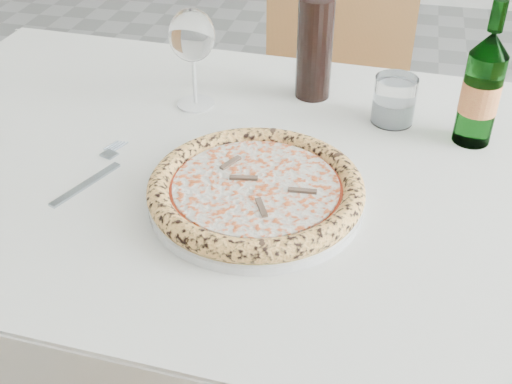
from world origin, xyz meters
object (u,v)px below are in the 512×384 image
at_px(pizza, 256,188).
at_px(wine_bottle, 315,38).
at_px(beer_bottle, 482,89).
at_px(dining_table, 270,213).
at_px(plate, 256,198).
at_px(wine_glass, 192,38).
at_px(chair_far, 341,75).
at_px(tumbler, 394,103).

height_order(pizza, wine_bottle, wine_bottle).
bearing_deg(beer_bottle, dining_table, -153.85).
distance_m(dining_table, plate, 0.14).
bearing_deg(wine_glass, chair_far, 73.15).
relative_size(plate, tumbler, 3.75).
height_order(pizza, wine_glass, wine_glass).
relative_size(chair_far, beer_bottle, 3.96).
distance_m(plate, pizza, 0.02).
bearing_deg(chair_far, wine_glass, -106.85).
height_order(wine_glass, beer_bottle, beer_bottle).
xyz_separation_m(plate, wine_glass, (-0.17, 0.27, 0.12)).
bearing_deg(tumbler, dining_table, -133.20).
distance_m(chair_far, beer_bottle, 0.80).
height_order(beer_bottle, wine_bottle, wine_bottle).
bearing_deg(wine_glass, tumbler, 3.06).
bearing_deg(wine_glass, pizza, -57.07).
bearing_deg(pizza, wine_bottle, 85.86).
bearing_deg(wine_bottle, chair_far, 89.77).
height_order(plate, beer_bottle, beer_bottle).
height_order(chair_far, plate, chair_far).
bearing_deg(dining_table, wine_bottle, 84.24).
relative_size(plate, beer_bottle, 1.30).
bearing_deg(beer_bottle, tumbler, 164.42).
bearing_deg(tumbler, chair_far, 102.83).
xyz_separation_m(wine_glass, tumbler, (0.35, 0.02, -0.09)).
relative_size(chair_far, wine_bottle, 3.56).
height_order(tumbler, wine_bottle, wine_bottle).
bearing_deg(chair_far, dining_table, -91.92).
bearing_deg(tumbler, pizza, -121.42).
distance_m(dining_table, chair_far, 0.84).
height_order(dining_table, plate, plate).
bearing_deg(dining_table, plate, -90.00).
height_order(dining_table, tumbler, tumbler).
xyz_separation_m(chair_far, plate, (-0.03, -0.93, 0.23)).
bearing_deg(wine_bottle, pizza, -94.14).
height_order(plate, tumbler, tumbler).
bearing_deg(pizza, plate, -19.36).
bearing_deg(dining_table, pizza, -90.01).
bearing_deg(wine_bottle, dining_table, -95.76).
relative_size(wine_glass, tumbler, 2.19).
bearing_deg(wine_glass, dining_table, -44.03).
xyz_separation_m(dining_table, tumbler, (0.17, 0.19, 0.13)).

